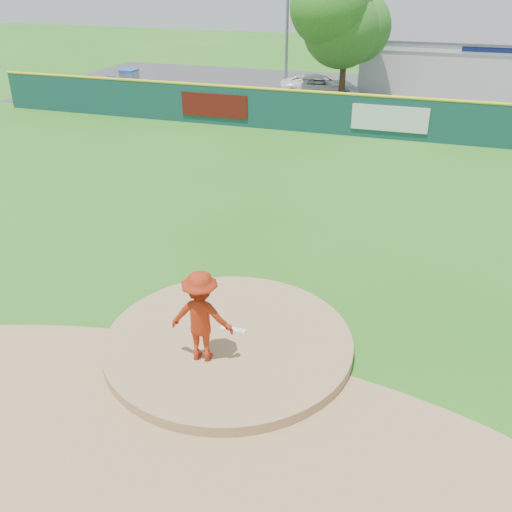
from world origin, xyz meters
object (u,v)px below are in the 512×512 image
(pitcher, at_px, (201,316))
(playground_slide, at_px, (129,82))
(deciduous_tree, at_px, (346,22))
(van, at_px, (320,86))
(pool_building_grp, at_px, (483,63))

(pitcher, height_order, playground_slide, pitcher)
(pitcher, height_order, deciduous_tree, deciduous_tree)
(van, xyz_separation_m, pool_building_grp, (9.53, 6.00, 0.96))
(pitcher, bearing_deg, van, -89.44)
(playground_slide, bearing_deg, pool_building_grp, 21.59)
(deciduous_tree, bearing_deg, playground_slide, -173.67)
(pool_building_grp, relative_size, deciduous_tree, 2.07)
(pitcher, xyz_separation_m, van, (-3.26, 26.79, -0.56))
(playground_slide, xyz_separation_m, deciduous_tree, (13.44, 1.49, 3.79))
(pool_building_grp, distance_m, deciduous_tree, 11.01)
(pool_building_grp, xyz_separation_m, deciduous_tree, (-8.00, -6.99, 2.89))
(pitcher, distance_m, van, 26.99)
(van, height_order, deciduous_tree, deciduous_tree)
(pitcher, relative_size, deciduous_tree, 0.27)
(playground_slide, height_order, deciduous_tree, deciduous_tree)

